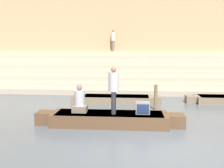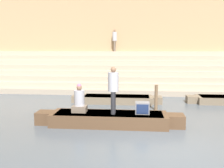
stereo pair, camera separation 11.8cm
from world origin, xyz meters
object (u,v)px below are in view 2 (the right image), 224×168
Objects in this scene: person_standing at (113,87)px; mooring_post at (156,98)px; moored_boat_distant at (117,99)px; rowboat_main at (109,119)px; person_rowing at (79,101)px; person_on_steps at (115,39)px; tv_set at (142,108)px.

person_standing is 1.45× the size of mooring_post.
person_standing is 0.37× the size of moored_boat_distant.
rowboat_main is 3.15m from mooring_post.
person_on_steps reaches higher than person_rowing.
mooring_post is at bearing 42.21° from person_standing.
tv_set is 4.13m from moored_boat_distant.
person_rowing is 0.23× the size of moored_boat_distant.
tv_set is 2.56m from mooring_post.
person_on_steps reaches higher than mooring_post.
tv_set is 0.11× the size of moored_boat_distant.
moored_boat_distant is 2.77× the size of person_on_steps.
rowboat_main is 4.63× the size of mooring_post.
person_on_steps is at bearing 95.60° from tv_set.
tv_set is at bearing -45.51° from person_on_steps.
mooring_post is at bearing 55.63° from person_rowing.
person_rowing is 2.31m from tv_set.
rowboat_main is 5.07× the size of person_rowing.
tv_set is (1.04, 0.09, -0.76)m from person_standing.
person_rowing is 2.11× the size of tv_set.
person_on_steps is (-0.71, 7.15, 3.29)m from moored_boat_distant.
person_on_steps is at bearing 80.56° from person_standing.
person_rowing is (-1.09, 0.05, 0.63)m from rowboat_main.
person_on_steps is (0.36, 11.05, 2.61)m from person_rowing.
person_standing is at bearing -50.86° from person_on_steps.
person_on_steps is at bearing 104.13° from person_rowing.
rowboat_main is at bearing 147.80° from person_standing.
rowboat_main is at bearing -51.69° from person_on_steps.
person_on_steps is at bearing 102.26° from moored_boat_distant.
moored_boat_distant is at bearing 103.12° from tv_set.
person_rowing is 0.91× the size of mooring_post.
moored_boat_distant is at bearing 78.63° from person_standing.
person_rowing is at bearing -140.36° from mooring_post.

